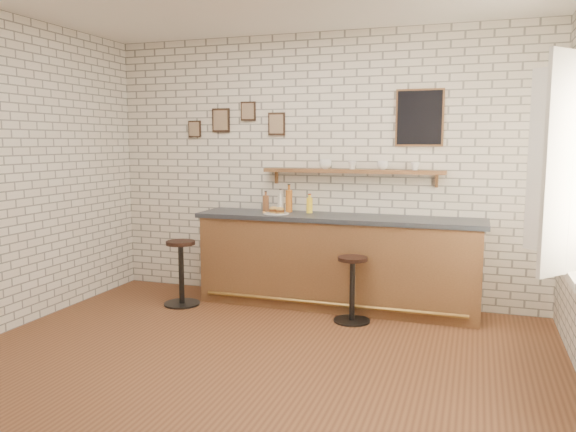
% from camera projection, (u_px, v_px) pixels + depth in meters
% --- Properties ---
extents(ground, '(5.00, 5.00, 0.00)m').
position_uv_depth(ground, '(253.00, 360.00, 4.66)').
color(ground, brown).
rests_on(ground, ground).
extents(bar_counter, '(3.10, 0.65, 1.01)m').
position_uv_depth(bar_counter, '(337.00, 261.00, 6.10)').
color(bar_counter, brown).
rests_on(bar_counter, ground).
extents(sandwich_plate, '(0.28, 0.28, 0.01)m').
position_uv_depth(sandwich_plate, '(276.00, 213.00, 6.18)').
color(sandwich_plate, white).
rests_on(sandwich_plate, bar_counter).
extents(ciabatta_sandwich, '(0.21, 0.15, 0.06)m').
position_uv_depth(ciabatta_sandwich, '(277.00, 210.00, 6.17)').
color(ciabatta_sandwich, tan).
rests_on(ciabatta_sandwich, sandwich_plate).
extents(potato_chips, '(0.26, 0.19, 0.00)m').
position_uv_depth(potato_chips, '(274.00, 213.00, 6.18)').
color(potato_chips, '#E9A952').
rests_on(potato_chips, sandwich_plate).
extents(bitters_bottle_brown, '(0.07, 0.07, 0.23)m').
position_uv_depth(bitters_bottle_brown, '(266.00, 203.00, 6.41)').
color(bitters_bottle_brown, brown).
rests_on(bitters_bottle_brown, bar_counter).
extents(bitters_bottle_white, '(0.07, 0.07, 0.26)m').
position_uv_depth(bitters_bottle_white, '(280.00, 202.00, 6.35)').
color(bitters_bottle_white, beige).
rests_on(bitters_bottle_white, bar_counter).
extents(bitters_bottle_amber, '(0.08, 0.08, 0.32)m').
position_uv_depth(bitters_bottle_amber, '(289.00, 201.00, 6.32)').
color(bitters_bottle_amber, '#A5591A').
rests_on(bitters_bottle_amber, bar_counter).
extents(condiment_bottle_yellow, '(0.07, 0.07, 0.22)m').
position_uv_depth(condiment_bottle_yellow, '(310.00, 205.00, 6.25)').
color(condiment_bottle_yellow, yellow).
rests_on(condiment_bottle_yellow, bar_counter).
extents(bar_stool_left, '(0.40, 0.40, 0.72)m').
position_uv_depth(bar_stool_left, '(181.00, 271.00, 6.20)').
color(bar_stool_left, black).
rests_on(bar_stool_left, ground).
extents(bar_stool_right, '(0.37, 0.37, 0.66)m').
position_uv_depth(bar_stool_right, '(352.00, 287.00, 5.61)').
color(bar_stool_right, black).
rests_on(bar_stool_right, ground).
extents(wall_shelf, '(2.00, 0.18, 0.18)m').
position_uv_depth(wall_shelf, '(352.00, 171.00, 6.13)').
color(wall_shelf, brown).
rests_on(wall_shelf, ground).
extents(shelf_cup_a, '(0.16, 0.16, 0.11)m').
position_uv_depth(shelf_cup_a, '(326.00, 164.00, 6.21)').
color(shelf_cup_a, white).
rests_on(shelf_cup_a, wall_shelf).
extents(shelf_cup_b, '(0.12, 0.12, 0.09)m').
position_uv_depth(shelf_cup_b, '(352.00, 165.00, 6.11)').
color(shelf_cup_b, white).
rests_on(shelf_cup_b, wall_shelf).
extents(shelf_cup_c, '(0.14, 0.14, 0.09)m').
position_uv_depth(shelf_cup_c, '(383.00, 165.00, 6.01)').
color(shelf_cup_c, white).
rests_on(shelf_cup_c, wall_shelf).
extents(shelf_cup_d, '(0.12, 0.12, 0.09)m').
position_uv_depth(shelf_cup_d, '(415.00, 166.00, 5.90)').
color(shelf_cup_d, white).
rests_on(shelf_cup_d, wall_shelf).
extents(back_wall_decor, '(2.96, 0.02, 0.56)m').
position_uv_depth(back_wall_decor, '(339.00, 119.00, 6.18)').
color(back_wall_decor, black).
rests_on(back_wall_decor, ground).
extents(window_sill, '(0.20, 1.35, 0.06)m').
position_uv_depth(window_sill, '(575.00, 267.00, 4.07)').
color(window_sill, white).
rests_on(window_sill, ground).
extents(casement_window, '(0.40, 1.30, 1.56)m').
position_uv_depth(casement_window, '(575.00, 163.00, 3.98)').
color(casement_window, white).
rests_on(casement_window, ground).
extents(book_lower, '(0.19, 0.24, 0.02)m').
position_uv_depth(book_lower, '(574.00, 263.00, 4.01)').
color(book_lower, tan).
rests_on(book_lower, window_sill).
extents(book_upper, '(0.25, 0.28, 0.02)m').
position_uv_depth(book_upper, '(573.00, 260.00, 4.02)').
color(book_upper, tan).
rests_on(book_upper, book_lower).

